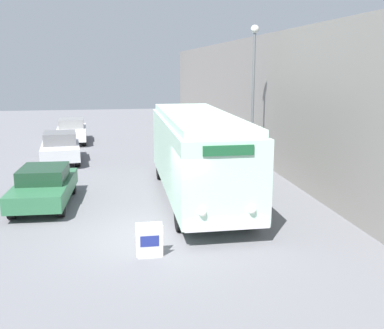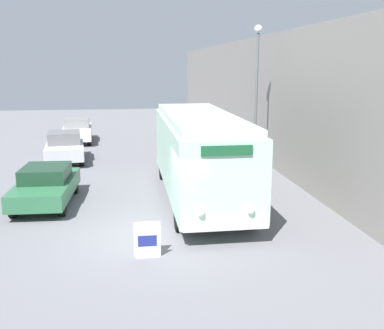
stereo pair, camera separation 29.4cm
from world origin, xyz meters
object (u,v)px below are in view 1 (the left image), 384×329
at_px(vintage_bus, 198,152).
at_px(parked_car_near, 44,186).
at_px(sign_board, 150,241).
at_px(parked_car_far, 72,131).
at_px(parked_car_mid, 60,147).
at_px(streetlamp, 253,79).

distance_m(vintage_bus, parked_car_near, 5.68).
xyz_separation_m(sign_board, parked_car_far, (-3.70, 18.82, 0.33)).
relative_size(vintage_bus, parked_car_near, 2.23).
bearing_deg(parked_car_mid, parked_car_far, 84.11).
bearing_deg(sign_board, streetlamp, 58.79).
relative_size(vintage_bus, sign_board, 10.25).
bearing_deg(parked_car_near, sign_board, -54.20).
xyz_separation_m(sign_board, streetlamp, (5.44, 8.98, 3.86)).
bearing_deg(parked_car_mid, sign_board, -79.65).
height_order(streetlamp, parked_car_near, streetlamp).
relative_size(sign_board, parked_car_far, 0.21).
bearing_deg(vintage_bus, parked_car_far, 113.09).
relative_size(sign_board, parked_car_near, 0.22).
height_order(vintage_bus, streetlamp, streetlamp).
bearing_deg(parked_car_near, streetlamp, 25.78).
relative_size(parked_car_mid, parked_car_far, 0.95).
bearing_deg(streetlamp, parked_car_mid, 158.06).
xyz_separation_m(vintage_bus, streetlamp, (3.26, 3.94, 2.50)).
bearing_deg(parked_car_far, vintage_bus, -70.55).
bearing_deg(sign_board, parked_car_mid, 106.28).
bearing_deg(parked_car_near, parked_car_mid, 94.60).
height_order(streetlamp, parked_car_far, streetlamp).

